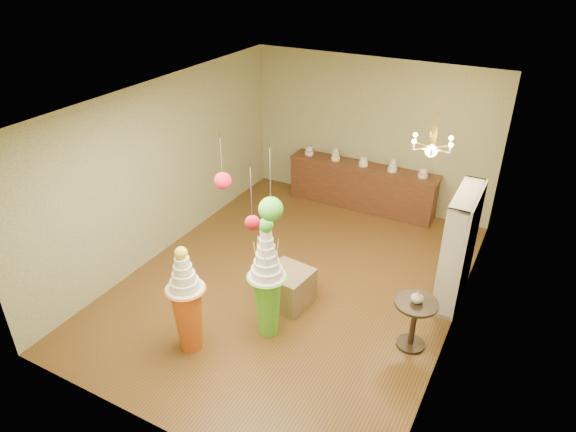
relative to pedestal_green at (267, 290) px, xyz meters
The scene contains 17 objects.
floor 1.46m from the pedestal_green, 100.52° to the left, with size 6.50×6.50×0.00m, color brown.
ceiling 2.60m from the pedestal_green, 100.52° to the left, with size 6.50×6.50×0.00m, color white.
wall_back 4.57m from the pedestal_green, 92.95° to the left, with size 5.00×0.04×3.00m, color #9A9C6D.
wall_front 2.16m from the pedestal_green, 96.59° to the right, with size 5.00×0.04×3.00m, color #9A9C6D.
wall_left 3.10m from the pedestal_green, 155.47° to the left, with size 0.04×6.50×3.00m, color #9A9C6D.
wall_right 2.70m from the pedestal_green, 28.79° to the left, with size 0.04×6.50×3.00m, color #9A9C6D.
pedestal_green is the anchor object (origin of this frame).
pedestal_orange 1.09m from the pedestal_green, 136.09° to the right, with size 0.60×0.60×1.61m.
burlap_riser 0.84m from the pedestal_green, 94.22° to the left, with size 0.63×0.63×0.57m, color olive.
sideboard 4.23m from the pedestal_green, 93.14° to the left, with size 3.04×0.54×1.16m.
shelving_unit 2.94m from the pedestal_green, 44.18° to the left, with size 0.33×1.20×1.80m.
round_table 2.00m from the pedestal_green, 20.00° to the left, with size 0.65×0.65×0.75m.
vase 1.99m from the pedestal_green, 20.00° to the left, with size 0.17×0.17×0.17m, color beige.
pom_red_left 1.75m from the pedestal_green, 142.54° to the right, with size 0.21×0.21×0.70m.
pom_green_mid 1.52m from the pedestal_green, 50.25° to the right, with size 0.29×0.29×0.95m.
pom_red_right 1.84m from the pedestal_green, 67.69° to the right, with size 0.16×0.16×0.77m.
chandelier 3.09m from the pedestal_green, 56.65° to the left, with size 0.83×0.83×0.85m.
Camera 1 is at (3.13, -6.07, 4.98)m, focal length 32.00 mm.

